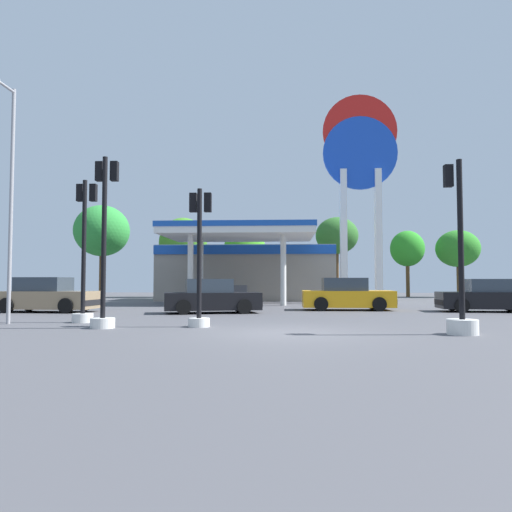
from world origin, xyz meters
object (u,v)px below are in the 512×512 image
Objects in this scene: station_pole_sign at (360,168)px; traffic_signal_3 at (200,267)px; traffic_signal_1 at (104,261)px; traffic_signal_2 at (84,265)px; tree_4 at (407,249)px; tree_1 at (183,243)px; tree_2 at (245,252)px; car_0 at (347,295)px; tree_5 at (458,249)px; car_1 at (212,298)px; tree_0 at (102,231)px; corner_streetlamp at (8,181)px; car_2 at (46,296)px; car_3 at (487,297)px; tree_3 at (337,236)px; traffic_signal_0 at (461,290)px.

station_pole_sign reaches higher than traffic_signal_3.
traffic_signal_1 is 2.30m from traffic_signal_2.
tree_1 is at bearing -172.37° from tree_4.
traffic_signal_3 is 26.65m from tree_1.
tree_2 is at bearing 86.34° from traffic_signal_1.
traffic_signal_3 reaches higher than car_0.
tree_1 is at bearing 94.19° from traffic_signal_2.
traffic_signal_1 is 34.24m from tree_5.
tree_0 reaches higher than car_1.
station_pole_sign is 1.74× the size of corner_streetlamp.
tree_0 is at bearing -178.29° from tree_4.
car_1 is at bearing -75.00° from tree_1.
car_2 is at bearing -95.84° from tree_1.
traffic_signal_1 is 26.72m from tree_1.
tree_1 is at bearing 89.34° from corner_streetlamp.
corner_streetlamp is (7.24, -27.21, -1.28)m from tree_0.
traffic_signal_1 is 0.66× the size of corner_streetlamp.
car_3 is 0.71× the size of tree_2.
corner_streetlamp is (-5.25, -27.37, 0.61)m from tree_2.
car_2 is at bearing -139.85° from tree_5.
car_3 is at bearing 30.55° from traffic_signal_1.
tree_3 is 29.33m from corner_streetlamp.
traffic_signal_0 is 0.79× the size of tree_5.
tree_4 is (13.10, 28.40, 2.36)m from traffic_signal_3.
station_pole_sign is at bearing -130.77° from tree_5.
station_pole_sign reaches higher than car_2.
tree_0 is 1.21× the size of tree_1.
tree_0 is 1.38× the size of tree_2.
car_3 is 0.55× the size of corner_streetlamp.
tree_4 reaches higher than traffic_signal_2.
traffic_signal_2 is 0.62× the size of corner_streetlamp.
traffic_signal_3 is at bearing -88.26° from tree_2.
traffic_signal_0 is at bearing -115.14° from car_3.
car_0 is 10.45m from traffic_signal_0.
tree_1 reaches higher than car_3.
car_2 is at bearing -126.11° from tree_3.
tree_0 is at bearing 104.91° from corner_streetlamp.
station_pole_sign is at bearing -29.23° from tree_0.
tree_4 is at bearing 78.36° from traffic_signal_0.
station_pole_sign reaches higher than tree_2.
tree_3 is at bearing 103.04° from car_3.
corner_streetlamp reaches higher than car_0.
tree_1 reaches higher than traffic_signal_0.
tree_1 reaches higher than car_1.
traffic_signal_0 is 0.66× the size of tree_3.
tree_4 is (20.89, 21.90, 3.42)m from car_2.
tree_4 is at bearing 7.63° from tree_1.
car_0 is 20.93m from tree_1.
station_pole_sign reaches higher than car_3.
tree_0 is at bearing 141.10° from car_3.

